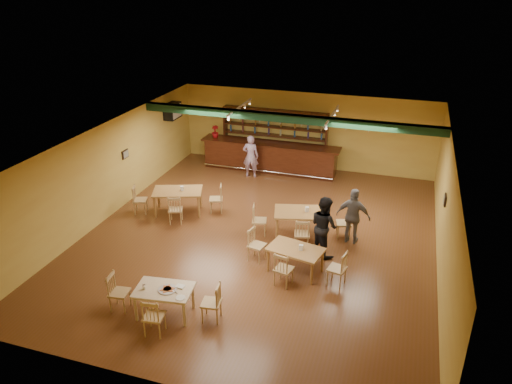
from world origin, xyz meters
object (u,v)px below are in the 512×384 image
(bar_counter, at_px, (270,157))
(dining_table_d, at_px, (295,260))
(dining_table_a, at_px, (178,201))
(dining_table_b, at_px, (301,223))
(patron_right_a, at_px, (324,226))
(near_table, at_px, (165,302))
(patron_bar, at_px, (251,156))

(bar_counter, height_order, dining_table_d, bar_counter)
(dining_table_a, relative_size, dining_table_b, 0.98)
(dining_table_a, xyz_separation_m, dining_table_b, (4.15, -0.28, 0.01))
(bar_counter, distance_m, patron_right_a, 6.35)
(dining_table_a, xyz_separation_m, dining_table_d, (4.43, -2.21, -0.04))
(dining_table_d, distance_m, patron_right_a, 1.34)
(dining_table_b, height_order, dining_table_d, dining_table_b)
(bar_counter, bearing_deg, dining_table_d, -68.35)
(bar_counter, bearing_deg, dining_table_b, -63.47)
(dining_table_a, distance_m, dining_table_b, 4.16)
(near_table, bearing_deg, dining_table_b, 57.06)
(dining_table_a, height_order, patron_bar, patron_bar)
(bar_counter, xyz_separation_m, dining_table_b, (2.35, -4.71, -0.17))
(dining_table_d, distance_m, near_table, 3.56)
(bar_counter, relative_size, near_table, 4.23)
(dining_table_d, bearing_deg, patron_bar, 130.29)
(patron_bar, bearing_deg, dining_table_b, 118.77)
(dining_table_d, height_order, patron_right_a, patron_right_a)
(bar_counter, xyz_separation_m, dining_table_a, (-1.80, -4.43, -0.18))
(dining_table_b, bearing_deg, bar_counter, 102.32)
(dining_table_a, bearing_deg, patron_bar, 50.87)
(dining_table_a, relative_size, dining_table_d, 1.11)
(patron_bar, bearing_deg, dining_table_a, 62.73)
(dining_table_a, distance_m, near_table, 5.22)
(dining_table_d, xyz_separation_m, near_table, (-2.42, -2.61, -0.00))
(dining_table_b, relative_size, patron_right_a, 0.92)
(dining_table_b, bearing_deg, near_table, -129.41)
(dining_table_b, bearing_deg, dining_table_a, 161.94)
(near_table, bearing_deg, bar_counter, 83.60)
(dining_table_a, distance_m, patron_right_a, 5.09)
(dining_table_a, bearing_deg, patron_right_a, -31.82)
(dining_table_b, height_order, patron_bar, patron_bar)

